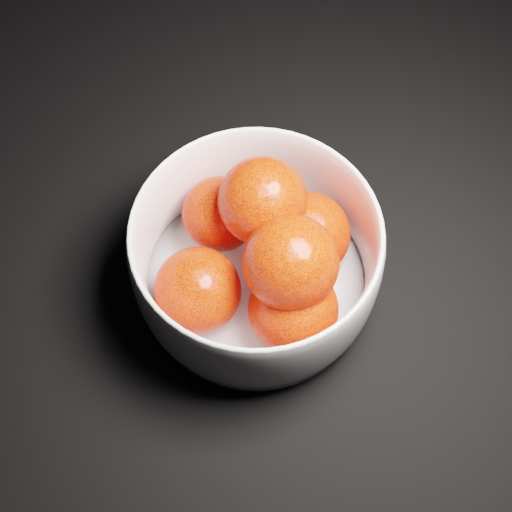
# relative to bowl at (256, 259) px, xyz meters

# --- Properties ---
(bowl) EXTENTS (0.22, 0.22, 0.11)m
(bowl) POSITION_rel_bowl_xyz_m (0.00, 0.00, 0.00)
(bowl) COLOR silver
(bowl) RESTS_ON ground
(orange_pile) EXTENTS (0.16, 0.16, 0.12)m
(orange_pile) POSITION_rel_bowl_xyz_m (0.01, 0.00, 0.01)
(orange_pile) COLOR #FF2609
(orange_pile) RESTS_ON bowl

